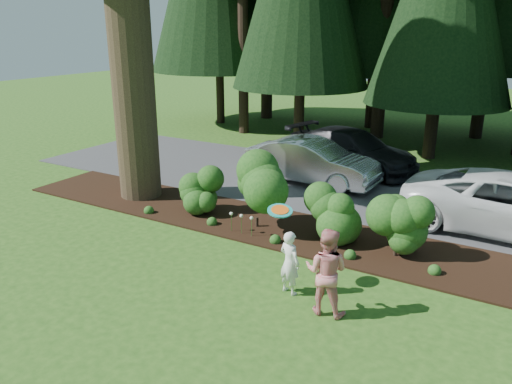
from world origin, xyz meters
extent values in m
plane|color=#254C15|center=(0.00, 0.00, 0.00)|extent=(80.00, 80.00, 0.00)
cube|color=black|center=(0.00, 3.25, 0.03)|extent=(16.00, 2.50, 0.05)
cube|color=#38383A|center=(0.00, 7.50, 0.01)|extent=(22.00, 6.00, 0.03)
sphere|color=#194515|center=(-2.00, 3.20, 0.66)|extent=(1.08, 1.08, 1.08)
cylinder|color=black|center=(-2.00, 3.20, 0.15)|extent=(0.08, 0.08, 0.30)
sphere|color=#194515|center=(-0.20, 3.00, 0.94)|extent=(1.35, 1.35, 1.35)
cylinder|color=black|center=(-0.20, 3.00, 0.15)|extent=(0.08, 0.08, 0.30)
sphere|color=#194515|center=(1.60, 3.30, 0.83)|extent=(1.26, 1.26, 1.26)
cylinder|color=black|center=(1.60, 3.30, 0.15)|extent=(0.08, 0.08, 0.30)
sphere|color=#194515|center=(3.40, 3.10, 0.72)|extent=(1.17, 1.17, 1.17)
cylinder|color=black|center=(3.40, 3.10, 0.15)|extent=(0.08, 0.08, 0.30)
cylinder|color=#194515|center=(-0.60, 2.40, 0.25)|extent=(0.01, 0.01, 0.50)
sphere|color=white|center=(-0.60, 2.40, 0.52)|extent=(0.09, 0.09, 0.09)
cylinder|color=#194515|center=(-0.30, 2.40, 0.25)|extent=(0.01, 0.01, 0.50)
sphere|color=white|center=(-0.30, 2.40, 0.52)|extent=(0.09, 0.09, 0.09)
cylinder|color=#194515|center=(0.00, 2.40, 0.25)|extent=(0.01, 0.01, 0.50)
sphere|color=white|center=(0.00, 2.40, 0.52)|extent=(0.09, 0.09, 0.09)
cylinder|color=black|center=(-9.50, 14.00, 4.90)|extent=(0.50, 0.50, 9.80)
cylinder|color=black|center=(-7.00, 14.50, 4.55)|extent=(0.50, 0.50, 9.10)
cylinder|color=black|center=(-4.00, 15.00, 5.25)|extent=(0.50, 0.50, 10.50)
cylinder|color=black|center=(-1.00, 13.50, 4.38)|extent=(0.50, 0.50, 8.75)
cylinder|color=black|center=(2.00, 14.50, 5.60)|extent=(0.50, 0.50, 11.20)
cylinder|color=black|center=(-8.00, 18.50, 5.60)|extent=(0.50, 0.50, 11.20)
cylinder|color=black|center=(-2.50, 18.00, 5.25)|extent=(0.50, 0.50, 10.50)
cylinder|color=black|center=(3.50, 19.00, 5.95)|extent=(0.50, 0.50, 11.90)
imported|color=silver|center=(-0.60, 7.29, 0.76)|extent=(4.49, 1.72, 1.46)
imported|color=black|center=(-0.04, 9.52, 0.76)|extent=(5.35, 3.14, 1.46)
imported|color=white|center=(2.04, 0.46, 0.65)|extent=(0.54, 0.43, 1.31)
imported|color=red|center=(2.92, 0.16, 0.83)|extent=(0.86, 0.70, 1.65)
cylinder|color=teal|center=(1.73, 0.60, 1.63)|extent=(0.50, 0.49, 0.18)
cylinder|color=orange|center=(1.73, 0.60, 1.64)|extent=(0.35, 0.34, 0.12)
camera|label=1|loc=(5.93, -7.42, 5.03)|focal=35.00mm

